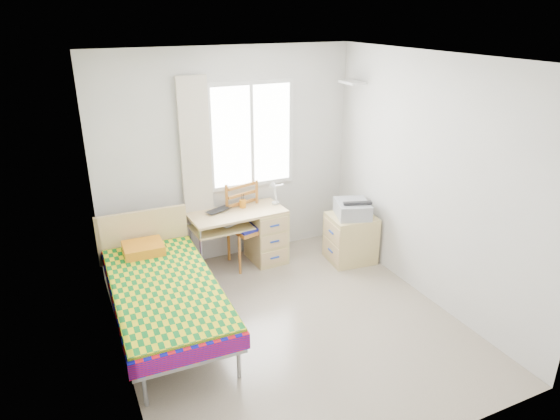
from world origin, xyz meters
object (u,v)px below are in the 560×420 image
Objects in this scene: desk at (261,232)px; printer at (352,208)px; chair at (247,220)px; cabinet at (350,238)px; bed at (163,288)px.

printer reaches higher than desk.
cabinet is at bearing -36.87° from chair.
bed is 1.58m from chair.
printer is at bearing 11.92° from bed.
bed reaches higher than cabinet.
chair is 1.30m from printer.
bed is 1.82× the size of desk.
chair is (1.26, 0.95, 0.13)m from bed.
bed is 3.52× the size of cabinet.
cabinet is 0.40m from printer.
bed is at bearing -149.98° from desk.
cabinet is at bearing -26.91° from desk.
chair reaches higher than cabinet.
cabinet is at bearing -137.45° from printer.
chair is at bearing 163.20° from cabinet.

